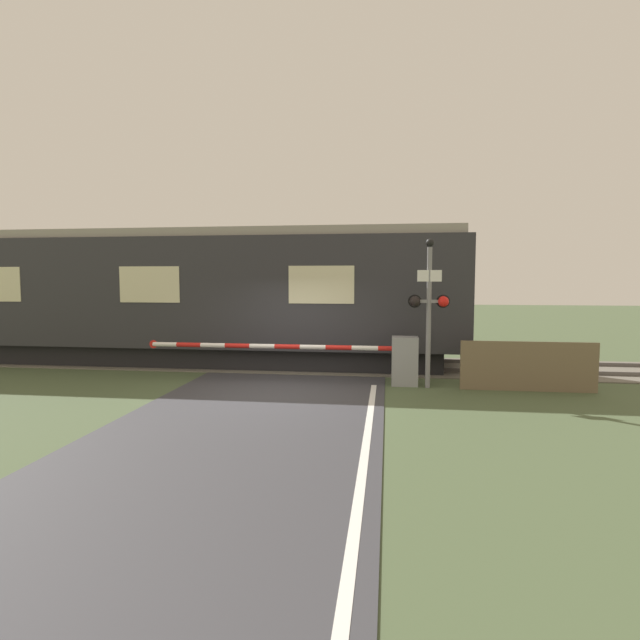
% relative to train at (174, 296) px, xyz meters
% --- Properties ---
extents(ground_plane, '(80.00, 80.00, 0.00)m').
position_rel_train_xyz_m(ground_plane, '(3.95, -3.67, -1.97)').
color(ground_plane, '#475638').
extents(track_bed, '(36.00, 3.20, 0.13)m').
position_rel_train_xyz_m(track_bed, '(3.95, 0.00, -1.94)').
color(track_bed, '#666056').
rests_on(track_bed, ground_plane).
extents(train, '(16.84, 3.03, 3.84)m').
position_rel_train_xyz_m(train, '(0.00, 0.00, 0.00)').
color(train, black).
rests_on(train, ground_plane).
extents(crossing_barrier, '(6.58, 0.44, 1.13)m').
position_rel_train_xyz_m(crossing_barrier, '(6.10, -2.46, -1.34)').
color(crossing_barrier, gray).
rests_on(crossing_barrier, ground_plane).
extents(signal_post, '(0.93, 0.26, 3.37)m').
position_rel_train_xyz_m(signal_post, '(7.23, -2.68, -0.06)').
color(signal_post, gray).
rests_on(signal_post, ground_plane).
extents(roadside_fence, '(2.91, 0.06, 1.10)m').
position_rel_train_xyz_m(roadside_fence, '(9.39, -2.73, -1.42)').
color(roadside_fence, '#726047').
rests_on(roadside_fence, ground_plane).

